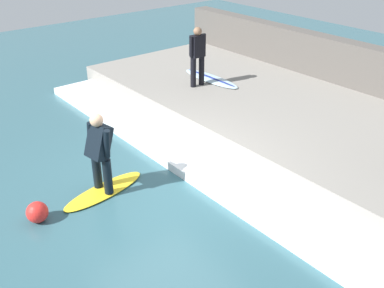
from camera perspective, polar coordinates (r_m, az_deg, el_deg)
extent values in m
plane|color=#335B66|center=(8.37, -3.73, -5.66)|extent=(28.00, 28.00, 0.00)
cube|color=gray|center=(10.67, 13.35, 2.80)|extent=(4.40, 12.27, 0.47)
cube|color=#544F49|center=(12.41, 20.78, 8.04)|extent=(0.50, 12.88, 1.59)
cube|color=white|center=(8.89, 1.90, -2.79)|extent=(1.20, 11.66, 0.17)
ellipsoid|color=yellow|center=(8.39, -11.10, -5.83)|extent=(1.77, 0.76, 0.06)
cylinder|color=black|center=(8.09, -10.67, -4.06)|extent=(0.16, 0.16, 0.68)
cylinder|color=black|center=(8.31, -11.98, -3.32)|extent=(0.16, 0.16, 0.68)
cube|color=black|center=(7.89, -11.76, 0.29)|extent=(0.47, 0.45, 0.65)
sphere|color=tan|center=(7.72, -12.04, 2.97)|extent=(0.23, 0.23, 0.23)
cylinder|color=black|center=(7.71, -10.76, 0.02)|extent=(0.11, 0.19, 0.54)
cylinder|color=black|center=(8.04, -12.77, 1.01)|extent=(0.11, 0.19, 0.54)
cylinder|color=black|center=(11.88, 1.22, 9.35)|extent=(0.15, 0.15, 0.77)
cylinder|color=black|center=(11.71, 0.16, 9.08)|extent=(0.15, 0.15, 0.77)
cube|color=black|center=(11.60, 0.71, 12.33)|extent=(0.36, 0.22, 0.56)
sphere|color=#846047|center=(11.51, 0.72, 14.12)|extent=(0.21, 0.21, 0.21)
cylinder|color=black|center=(11.72, 1.51, 12.65)|extent=(0.10, 0.11, 0.49)
cylinder|color=black|center=(11.46, -0.10, 12.32)|extent=(0.10, 0.11, 0.49)
ellipsoid|color=silver|center=(12.35, 2.39, 8.31)|extent=(0.56, 2.01, 0.06)
ellipsoid|color=navy|center=(12.34, 2.40, 8.45)|extent=(0.12, 1.85, 0.01)
sphere|color=red|center=(7.87, -19.06, -8.18)|extent=(0.36, 0.36, 0.36)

